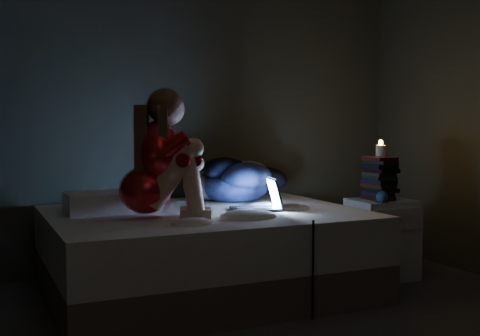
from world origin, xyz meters
TOP-DOWN VIEW (x-y plane):
  - wall_back at (0.00, 1.91)m, footprint 3.60×0.02m
  - bed at (-0.15, 1.10)m, footprint 1.92×1.44m
  - pillow at (-0.75, 1.30)m, footprint 0.44×0.31m
  - woman at (-0.57, 0.98)m, footprint 0.55×0.45m
  - laptop at (0.15, 0.99)m, footprint 0.34×0.27m
  - clothes_pile at (0.24, 1.51)m, footprint 0.61×0.52m
  - nightstand at (1.12, 0.96)m, footprint 0.44×0.40m
  - book_stack at (1.11, 0.97)m, footprint 0.19×0.25m
  - candle at (1.11, 0.97)m, footprint 0.07×0.07m
  - phone at (1.05, 0.89)m, footprint 0.11×0.15m
  - blue_orb at (1.02, 0.81)m, footprint 0.08×0.08m

SIDE VIEW (x-z plane):
  - bed at x=-0.15m, z-range 0.00..0.53m
  - nightstand at x=1.12m, z-range 0.00..0.55m
  - phone at x=1.05m, z-range 0.55..0.56m
  - blue_orb at x=1.02m, z-range 0.55..0.63m
  - pillow at x=-0.75m, z-range 0.53..0.65m
  - laptop at x=0.15m, z-range 0.53..0.74m
  - clothes_pile at x=0.24m, z-range 0.53..0.85m
  - book_stack at x=1.11m, z-range 0.55..0.85m
  - candle at x=1.11m, z-range 0.85..0.93m
  - woman at x=-0.57m, z-range 0.53..1.29m
  - wall_back at x=0.00m, z-range 0.00..2.60m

